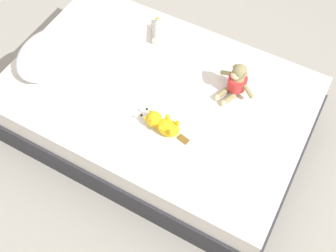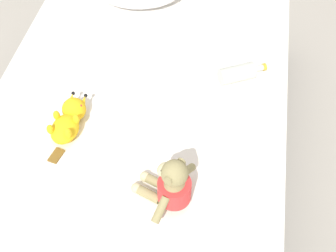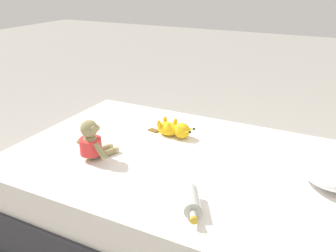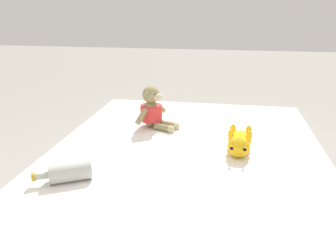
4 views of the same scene
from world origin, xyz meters
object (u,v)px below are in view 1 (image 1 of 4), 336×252
bed (157,110)px  glass_bottle (158,32)px  plush_monkey (236,82)px  plush_yellow_creature (162,124)px  pillow (46,54)px

bed → glass_bottle: 0.55m
plush_monkey → plush_yellow_creature: 0.55m
plush_monkey → glass_bottle: (0.19, 0.68, -0.06)m
pillow → plush_yellow_creature: pillow is taller
glass_bottle → plush_monkey: bearing=-105.4°
pillow → glass_bottle: bearing=-43.4°
plush_yellow_creature → glass_bottle: size_ratio=1.49×
plush_yellow_creature → glass_bottle: plush_yellow_creature is taller
plush_monkey → glass_bottle: 0.71m
bed → plush_yellow_creature: 0.42m
pillow → plush_monkey: (0.38, -1.22, 0.02)m
pillow → plush_yellow_creature: size_ratio=1.59×
bed → pillow: (-0.15, 0.77, 0.31)m
bed → plush_yellow_creature: plush_yellow_creature is taller
pillow → plush_monkey: 1.28m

